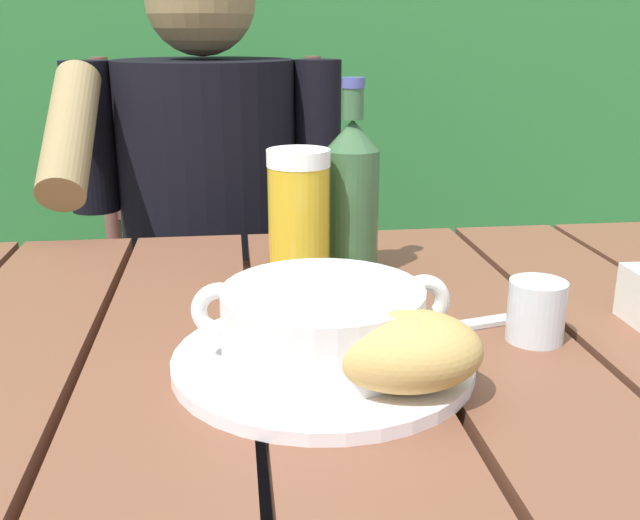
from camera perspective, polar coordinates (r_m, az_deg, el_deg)
name	(u,v)px	position (r m, az deg, el deg)	size (l,w,h in m)	color
dining_table	(337,432)	(0.75, 1.37, -13.24)	(1.43, 0.85, 0.74)	brown
chair_near_diner	(216,294)	(1.60, -8.08, -2.67)	(0.49, 0.46, 0.98)	brown
person_eating	(208,222)	(1.34, -8.71, 2.97)	(0.48, 0.47, 1.20)	black
serving_plate	(323,360)	(0.67, 0.22, -7.81)	(0.27, 0.27, 0.01)	white
soup_bowl	(323,320)	(0.66, 0.22, -4.71)	(0.23, 0.18, 0.07)	white
bread_roll	(405,350)	(0.60, 6.64, -6.98)	(0.14, 0.11, 0.06)	tan
beer_glass	(299,220)	(0.85, -1.65, 3.15)	(0.07, 0.07, 0.16)	gold
beer_bottle	(352,195)	(0.89, 2.49, 5.04)	(0.07, 0.07, 0.24)	#365B36
water_glass_small	(538,312)	(0.74, 16.57, -3.91)	(0.06, 0.06, 0.06)	silver
table_knife	(436,329)	(0.75, 9.05, -5.31)	(0.16, 0.06, 0.01)	silver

